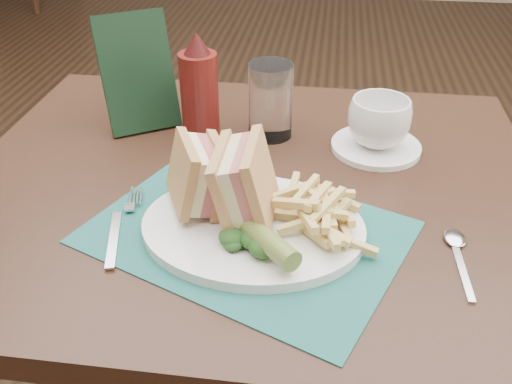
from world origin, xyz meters
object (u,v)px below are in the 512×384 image
Objects in this scene: plate at (253,227)px; sandwich_half_a at (183,177)px; sandwich_half_b at (229,181)px; ketchup_bottle at (199,87)px; check_presenter at (138,73)px; saucer at (376,147)px; drinking_glass at (270,101)px; placemat at (247,232)px; table_main at (250,345)px; coffee_cup at (379,122)px.

plate is 3.00× the size of sandwich_half_a.
plate is 0.07m from sandwich_half_b.
check_presenter reaches higher than ketchup_bottle.
saucer is 0.31m from ketchup_bottle.
sandwich_half_a is (-0.10, 0.02, 0.06)m from plate.
saucer is (0.21, 0.25, -0.07)m from sandwich_half_b.
drinking_glass is at bearing 10.57° from ketchup_bottle.
placemat is 2.17× the size of ketchup_bottle.
drinking_glass is (0.09, 0.26, -0.00)m from sandwich_half_a.
sandwich_half_a is 0.07m from sandwich_half_b.
table_main is 8.73× the size of coffee_cup.
table_main is 0.40m from placemat.
sandwich_half_a is 0.36m from coffee_cup.
coffee_cup reaches higher than saucer.
plate is (0.03, -0.13, 0.38)m from table_main.
check_presenter is (-0.42, 0.04, 0.09)m from saucer.
drinking_glass is at bearing 90.16° from placemat.
saucer reaches higher than table_main.
sandwich_half_b reaches higher than plate.
plate is 2.00× the size of saucer.
plate is at bearing -37.87° from sandwich_half_a.
plate is at bearing -78.95° from table_main.
drinking_glass is (0.02, 0.15, 0.44)m from table_main.
check_presenter is (-0.21, 0.28, 0.02)m from sandwich_half_b.
sandwich_half_b is 0.76× the size of saucer.
ketchup_bottle is (-0.10, 0.13, 0.47)m from table_main.
sandwich_half_a is at bearing 165.47° from placemat.
ketchup_bottle is (-0.13, 0.26, 0.08)m from plate.
coffee_cup is at bearing 50.18° from sandwich_half_b.
coffee_cup is 0.42m from check_presenter.
check_presenter is (-0.23, 0.30, 0.10)m from placemat.
coffee_cup is 0.55× the size of ketchup_bottle.
placemat is at bearing -23.95° from sandwich_half_b.
sandwich_half_a is 0.49× the size of check_presenter.
plate reaches higher than saucer.
saucer is (0.20, 0.12, 0.38)m from table_main.
sandwich_half_b is 1.11× the size of coffee_cup.
saucer is 0.05m from coffee_cup.
coffee_cup reaches higher than plate.
check_presenter reaches higher than coffee_cup.
table_main is 0.46m from sandwich_half_a.
check_presenter is (-0.24, 0.29, 0.09)m from plate.
plate is at bearing -124.01° from saucer.
check_presenter is at bearing 174.80° from coffee_cup.
sandwich_half_b reaches higher than saucer.
check_presenter is at bearing 130.63° from plate.
ketchup_bottle is at bearing 127.60° from table_main.
saucer is 1.45× the size of coffee_cup.
coffee_cup is at bearing 54.72° from placemat.
ketchup_bottle is at bearing 72.05° from sandwich_half_a.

